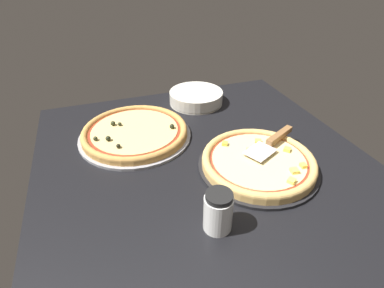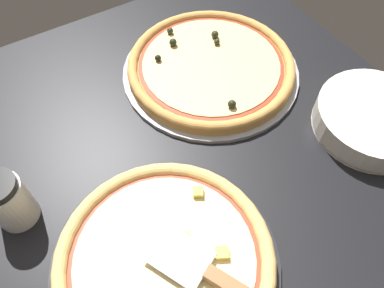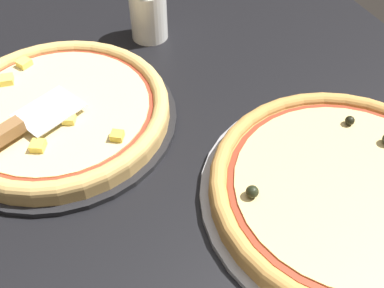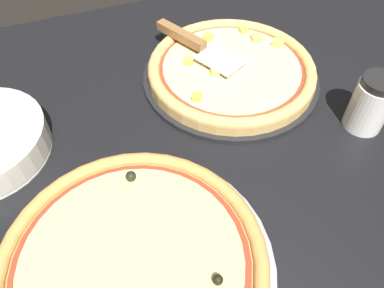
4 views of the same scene
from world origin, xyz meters
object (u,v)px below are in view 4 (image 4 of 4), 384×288
(pizza_front, at_px, (231,69))
(parmesan_shaker, at_px, (371,104))
(serving_spatula, at_px, (189,40))
(pizza_back, at_px, (132,262))

(pizza_front, bearing_deg, parmesan_shaker, 129.72)
(parmesan_shaker, bearing_deg, serving_spatula, -52.30)
(serving_spatula, distance_m, parmesan_shaker, 0.40)
(pizza_front, xyz_separation_m, pizza_back, (0.32, 0.35, -0.00))
(serving_spatula, bearing_deg, parmesan_shaker, 127.70)
(pizza_back, distance_m, parmesan_shaker, 0.52)
(pizza_front, bearing_deg, pizza_back, 47.45)
(pizza_front, distance_m, parmesan_shaker, 0.29)
(pizza_back, xyz_separation_m, parmesan_shaker, (-0.50, -0.12, 0.03))
(pizza_front, relative_size, pizza_back, 0.93)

